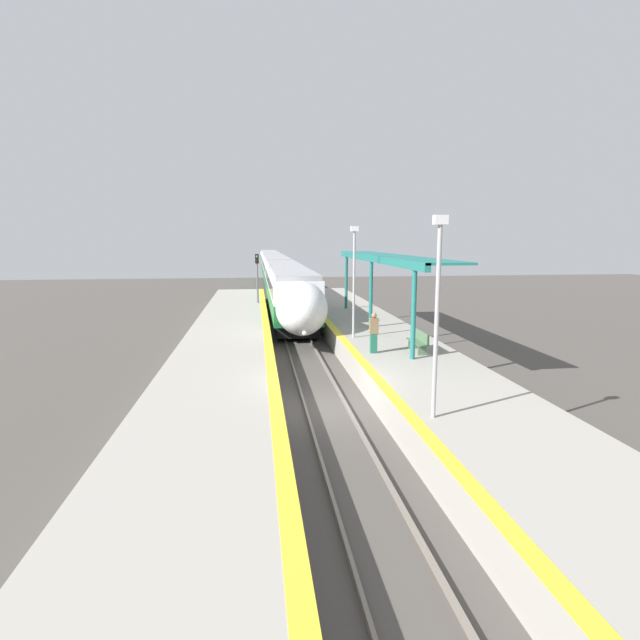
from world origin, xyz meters
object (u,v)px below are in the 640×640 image
at_px(train, 276,271).
at_px(lamppost_near, 437,305).
at_px(lamppost_mid, 354,275).
at_px(platform_bench, 419,341).
at_px(person_waiting, 374,332).
at_px(railway_signal, 257,279).

bearing_deg(train, lamppost_near, -86.96).
bearing_deg(lamppost_near, lamppost_mid, 90.00).
distance_m(platform_bench, person_waiting, 2.03).
relative_size(person_waiting, railway_signal, 0.37).
bearing_deg(lamppost_near, platform_bench, 74.27).
xyz_separation_m(train, platform_bench, (4.57, -37.27, -0.70)).
height_order(train, railway_signal, railway_signal).
relative_size(train, lamppost_near, 12.59).
bearing_deg(railway_signal, lamppost_near, -79.75).
distance_m(train, person_waiting, 37.31).
distance_m(train, lamppost_mid, 33.91).
bearing_deg(lamppost_near, railway_signal, 100.25).
relative_size(person_waiting, lamppost_mid, 0.32).
xyz_separation_m(platform_bench, lamppost_near, (-2.18, -7.74, 2.61)).
relative_size(train, platform_bench, 38.79).
bearing_deg(platform_bench, lamppost_near, -105.73).
xyz_separation_m(platform_bench, railway_signal, (-6.78, 17.71, 1.35)).
bearing_deg(lamppost_mid, lamppost_near, -90.00).
bearing_deg(lamppost_mid, person_waiting, -86.77).
relative_size(train, person_waiting, 39.27).
bearing_deg(lamppost_mid, train, 94.05).
bearing_deg(railway_signal, person_waiting, -74.81).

